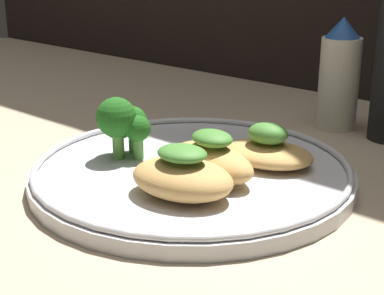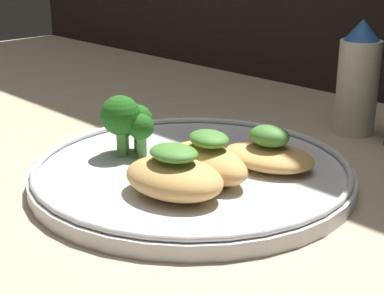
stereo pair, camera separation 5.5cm
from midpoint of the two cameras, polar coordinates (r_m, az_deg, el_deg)
ground_plane at (r=55.98cm, az=2.80°, el=-3.82°), size 180.00×180.00×1.00cm
plate at (r=55.41cm, az=2.82°, el=-2.40°), size 30.34×30.34×2.00cm
grilled_meat_front at (r=48.56cm, az=1.46°, el=-2.81°), size 9.96×7.87×4.46cm
grilled_meat_middle at (r=52.16cm, az=4.63°, el=-1.26°), size 10.00×6.11×4.46cm
grilled_meat_back at (r=55.68cm, az=10.24°, el=-0.61°), size 9.97×7.81×4.09cm
broccoli_bunch at (r=57.65cm, az=-3.62°, el=2.61°), size 5.16×5.61×6.16cm
sauce_bottle at (r=71.65cm, az=17.93°, el=6.24°), size 4.76×4.76×13.34cm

